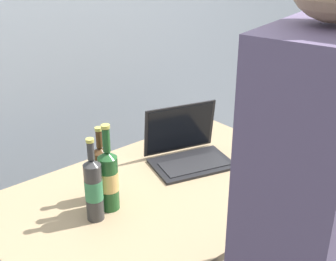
% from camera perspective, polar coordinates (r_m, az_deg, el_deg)
% --- Properties ---
extents(desk, '(1.31, 0.83, 0.75)m').
position_cam_1_polar(desk, '(1.85, -0.48, -11.43)').
color(desk, '#9E8460').
rests_on(desk, ground).
extents(laptop, '(0.40, 0.34, 0.24)m').
position_cam_1_polar(laptop, '(1.96, 2.49, -2.40)').
color(laptop, black).
rests_on(laptop, desk).
extents(beer_bottle_brown, '(0.07, 0.07, 0.33)m').
position_cam_1_polar(beer_bottle_brown, '(1.61, -7.67, -6.14)').
color(beer_bottle_brown, '#1E5123').
rests_on(beer_bottle_brown, desk).
extents(beer_bottle_dark, '(0.06, 0.06, 0.31)m').
position_cam_1_polar(beer_bottle_dark, '(1.56, -9.57, -7.34)').
color(beer_bottle_dark, '#333333').
rests_on(beer_bottle_dark, desk).
extents(beer_bottle_green, '(0.06, 0.06, 0.30)m').
position_cam_1_polar(beer_bottle_green, '(1.68, -8.60, -5.25)').
color(beer_bottle_green, '#472B14').
rests_on(beer_bottle_green, desk).
extents(person_figure, '(0.44, 0.36, 1.75)m').
position_cam_1_polar(person_figure, '(1.29, 16.36, -14.68)').
color(person_figure, '#2D3347').
rests_on(person_figure, ground).
extents(back_wall, '(6.00, 0.10, 2.60)m').
position_cam_1_polar(back_wall, '(2.36, -16.26, 13.95)').
color(back_wall, '#99A3AD').
rests_on(back_wall, ground).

